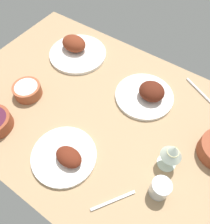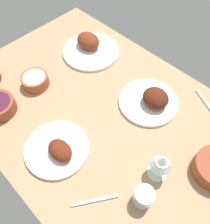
{
  "view_description": "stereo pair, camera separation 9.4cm",
  "coord_description": "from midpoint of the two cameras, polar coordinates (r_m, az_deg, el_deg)",
  "views": [
    {
      "loc": [
        -30.76,
        44.38,
        85.87
      ],
      "look_at": [
        0.0,
        0.0,
        6.0
      ],
      "focal_mm": 36.43,
      "sensor_mm": 36.0,
      "label": 1
    },
    {
      "loc": [
        -37.99,
        38.38,
        85.87
      ],
      "look_at": [
        0.0,
        0.0,
        6.0
      ],
      "focal_mm": 36.43,
      "sensor_mm": 36.0,
      "label": 2
    }
  ],
  "objects": [
    {
      "name": "plate_far_side",
      "position": [
        1.23,
        -9.48,
        15.08
      ],
      "size": [
        29.4,
        29.4,
        8.68
      ],
      "color": "white",
      "rests_on": "dining_table"
    },
    {
      "name": "water_tumbler",
      "position": [
        0.82,
        10.32,
        -18.63
      ],
      "size": [
        6.71,
        6.71,
        7.8
      ],
      "primitive_type": "cylinder",
      "color": "silver",
      "rests_on": "dining_table"
    },
    {
      "name": "plate_near_viewer",
      "position": [
        1.02,
        8.03,
        4.32
      ],
      "size": [
        26.19,
        26.19,
        8.7
      ],
      "color": "white",
      "rests_on": "dining_table"
    },
    {
      "name": "bowl_cream",
      "position": [
        1.1,
        -21.28,
        5.0
      ],
      "size": [
        12.41,
        12.41,
        5.3
      ],
      "color": "#A35133",
      "rests_on": "dining_table"
    },
    {
      "name": "plate_center_main",
      "position": [
        0.89,
        -12.96,
        -10.99
      ],
      "size": [
        24.92,
        24.92,
        6.58
      ],
      "color": "white",
      "rests_on": "dining_table"
    },
    {
      "name": "fork_loose",
      "position": [
        1.12,
        20.21,
        5.03
      ],
      "size": [
        14.82,
        8.1,
        0.8
      ],
      "primitive_type": "cube",
      "rotation": [
        0.0,
        0.0,
        2.67
      ],
      "color": "silver",
      "rests_on": "dining_table"
    },
    {
      "name": "wine_glass",
      "position": [
        0.81,
        13.39,
        -10.12
      ],
      "size": [
        7.6,
        7.6,
        14.0
      ],
      "color": "silver",
      "rests_on": "dining_table"
    },
    {
      "name": "dining_table",
      "position": [
        1.0,
        -2.69,
        -1.48
      ],
      "size": [
        140.0,
        90.0,
        4.0
      ],
      "primitive_type": "cube",
      "color": "tan",
      "rests_on": "ground"
    },
    {
      "name": "spoon_loose",
      "position": [
        0.83,
        -1.42,
        -21.65
      ],
      "size": [
        9.83,
        14.08,
        0.8
      ],
      "primitive_type": "cube",
      "rotation": [
        0.0,
        0.0,
        4.12
      ],
      "color": "silver",
      "rests_on": "dining_table"
    }
  ]
}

